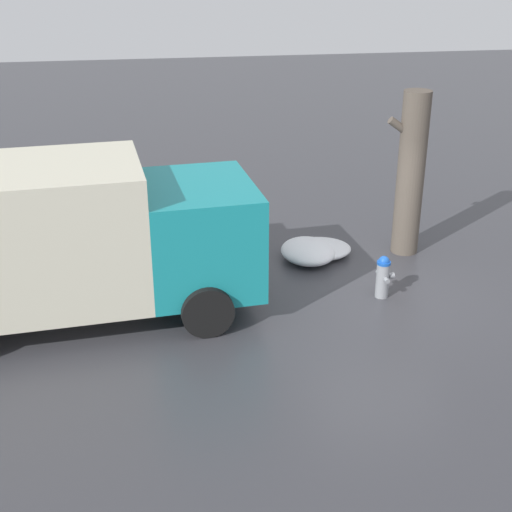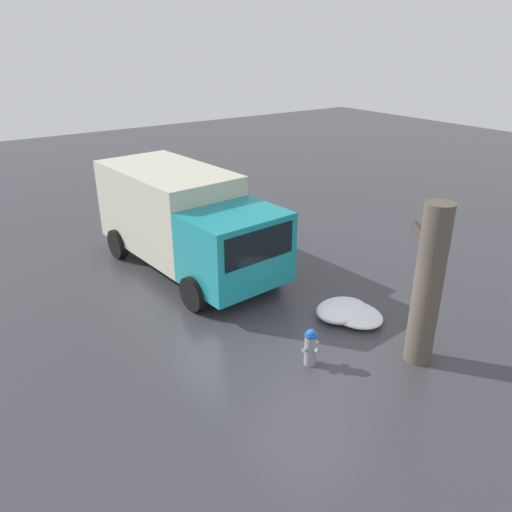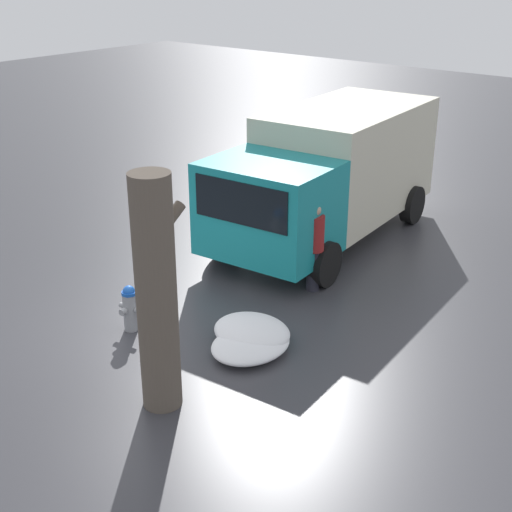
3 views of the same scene
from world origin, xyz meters
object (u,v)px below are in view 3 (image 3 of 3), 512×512
Objects in this scene: fire_hydrant at (130,307)px; delivery_truck at (329,171)px; pedestrian at (314,244)px; tree_trunk at (157,295)px.

fire_hydrant is 5.86m from delivery_truck.
fire_hydrant is 0.48× the size of pedestrian.
fire_hydrant is at bearing 59.63° from tree_trunk.
pedestrian is (-2.49, -1.35, -0.59)m from delivery_truck.
fire_hydrant is 0.13× the size of delivery_truck.
tree_trunk is (-1.16, -1.98, 1.31)m from fire_hydrant.
tree_trunk is at bearing -158.13° from pedestrian.
tree_trunk is 7.15m from delivery_truck.
fire_hydrant is 2.65m from tree_trunk.
delivery_truck is at bearing 44.31° from pedestrian.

